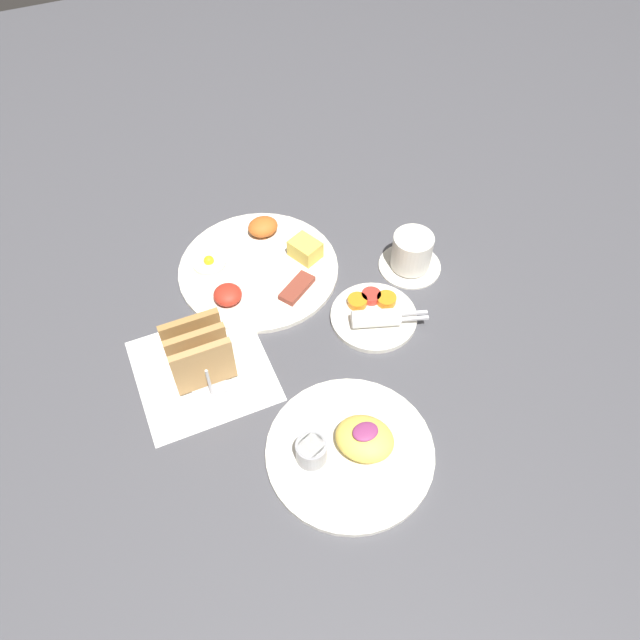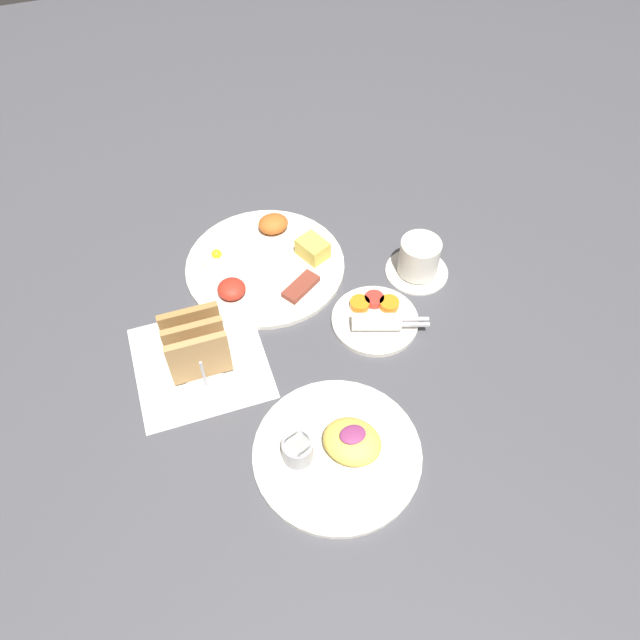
{
  "view_description": "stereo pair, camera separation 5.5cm",
  "coord_description": "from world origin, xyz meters",
  "px_view_note": "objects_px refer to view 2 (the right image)",
  "views": [
    {
      "loc": [
        -0.23,
        -0.58,
        0.89
      ],
      "look_at": [
        0.04,
        0.04,
        0.03
      ],
      "focal_mm": 35.0,
      "sensor_mm": 36.0,
      "label": 1
    },
    {
      "loc": [
        -0.18,
        -0.59,
        0.89
      ],
      "look_at": [
        0.04,
        0.04,
        0.03
      ],
      "focal_mm": 35.0,
      "sensor_mm": 36.0,
      "label": 2
    }
  ],
  "objects_px": {
    "toast_rack": "(196,345)",
    "plate_foreground": "(337,450)",
    "coffee_cup": "(419,259)",
    "plate_breakfast": "(266,262)",
    "plate_condiments": "(375,318)"
  },
  "relations": [
    {
      "from": "toast_rack",
      "to": "plate_foreground",
      "type": "bearing_deg",
      "value": -54.9
    },
    {
      "from": "coffee_cup",
      "to": "plate_breakfast",
      "type": "bearing_deg",
      "value": 158.2
    },
    {
      "from": "plate_condiments",
      "to": "toast_rack",
      "type": "bearing_deg",
      "value": 177.65
    },
    {
      "from": "plate_breakfast",
      "to": "plate_condiments",
      "type": "xyz_separation_m",
      "value": [
        0.15,
        -0.2,
        0.0
      ]
    },
    {
      "from": "plate_condiments",
      "to": "plate_foreground",
      "type": "distance_m",
      "value": 0.27
    },
    {
      "from": "plate_breakfast",
      "to": "plate_condiments",
      "type": "bearing_deg",
      "value": -52.83
    },
    {
      "from": "plate_condiments",
      "to": "toast_rack",
      "type": "xyz_separation_m",
      "value": [
        -0.32,
        0.01,
        0.04
      ]
    },
    {
      "from": "plate_breakfast",
      "to": "plate_condiments",
      "type": "distance_m",
      "value": 0.24
    },
    {
      "from": "coffee_cup",
      "to": "toast_rack",
      "type": "bearing_deg",
      "value": -170.3
    },
    {
      "from": "plate_condiments",
      "to": "plate_foreground",
      "type": "relative_size",
      "value": 0.62
    },
    {
      "from": "plate_breakfast",
      "to": "toast_rack",
      "type": "bearing_deg",
      "value": -132.75
    },
    {
      "from": "plate_condiments",
      "to": "plate_foreground",
      "type": "bearing_deg",
      "value": -124.23
    },
    {
      "from": "plate_foreground",
      "to": "toast_rack",
      "type": "bearing_deg",
      "value": 125.1
    },
    {
      "from": "toast_rack",
      "to": "coffee_cup",
      "type": "xyz_separation_m",
      "value": [
        0.44,
        0.07,
        -0.02
      ]
    },
    {
      "from": "plate_breakfast",
      "to": "coffee_cup",
      "type": "height_order",
      "value": "coffee_cup"
    }
  ]
}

